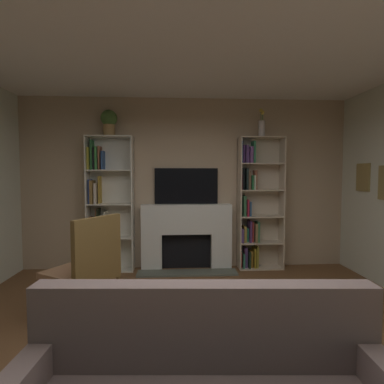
% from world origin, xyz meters
% --- Properties ---
extents(ground_plane, '(6.47, 6.47, 0.00)m').
position_xyz_m(ground_plane, '(0.00, 0.00, 0.00)').
color(ground_plane, brown).
extents(wall_back_accent, '(5.47, 0.06, 2.80)m').
position_xyz_m(wall_back_accent, '(0.00, 2.72, 1.40)').
color(wall_back_accent, tan).
rests_on(wall_back_accent, ground_plane).
extents(ceiling, '(5.47, 5.51, 0.06)m').
position_xyz_m(ceiling, '(0.00, 0.00, 2.83)').
color(ceiling, white).
rests_on(ceiling, wall_back_accent).
extents(fireplace, '(1.57, 0.53, 1.07)m').
position_xyz_m(fireplace, '(0.00, 2.58, 0.57)').
color(fireplace, silver).
rests_on(fireplace, ground_plane).
extents(tv, '(1.04, 0.06, 0.59)m').
position_xyz_m(tv, '(0.00, 2.66, 1.36)').
color(tv, black).
rests_on(tv, fireplace).
extents(bookshelf_left, '(0.73, 0.28, 2.16)m').
position_xyz_m(bookshelf_left, '(-1.31, 2.60, 1.05)').
color(bookshelf_left, silver).
rests_on(bookshelf_left, ground_plane).
extents(bookshelf_right, '(0.73, 0.30, 2.16)m').
position_xyz_m(bookshelf_right, '(1.13, 2.59, 1.03)').
color(bookshelf_right, beige).
rests_on(bookshelf_right, ground_plane).
extents(potted_plant, '(0.26, 0.26, 0.41)m').
position_xyz_m(potted_plant, '(-1.22, 2.54, 2.39)').
color(potted_plant, '#9F7A49').
rests_on(potted_plant, bookshelf_left).
extents(vase_with_flowers, '(0.10, 0.10, 0.46)m').
position_xyz_m(vase_with_flowers, '(1.22, 2.54, 2.34)').
color(vase_with_flowers, silver).
rests_on(vase_with_flowers, bookshelf_right).
extents(armchair, '(0.86, 0.87, 1.11)m').
position_xyz_m(armchair, '(-1.17, 0.95, 0.55)').
color(armchair, brown).
rests_on(armchair, ground_plane).
extents(coffee_table, '(0.99, 0.43, 0.39)m').
position_xyz_m(coffee_table, '(-0.06, -0.24, 0.33)').
color(coffee_table, brown).
rests_on(coffee_table, ground_plane).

